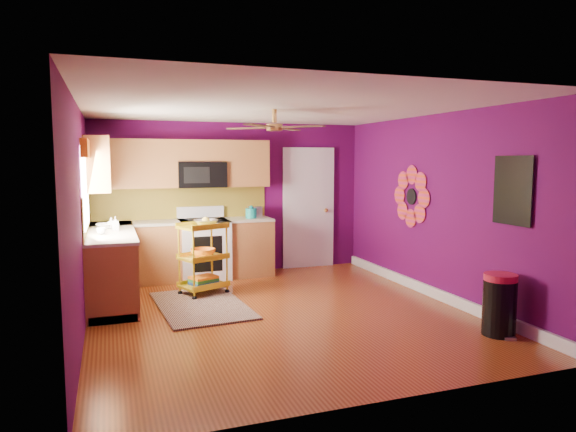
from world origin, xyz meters
name	(u,v)px	position (x,y,z in m)	size (l,w,h in m)	color
ground	(280,313)	(0.00, 0.00, 0.00)	(5.00, 5.00, 0.00)	maroon
room_envelope	(282,181)	(0.03, 0.00, 1.63)	(4.54, 5.04, 2.52)	#52094B
lower_cabinets	(155,259)	(-1.35, 1.82, 0.43)	(2.81, 2.31, 0.94)	brown
electric_range	(204,248)	(-0.55, 2.17, 0.48)	(0.76, 0.66, 1.13)	white
upper_cabinetry	(157,166)	(-1.24, 2.17, 1.80)	(2.80, 2.30, 1.26)	brown
left_window	(85,172)	(-2.22, 1.05, 1.74)	(0.08, 1.35, 1.08)	white
panel_door	(308,209)	(1.35, 2.47, 1.02)	(0.95, 0.11, 2.15)	white
right_wall_art	(452,194)	(2.23, -0.34, 1.44)	(0.04, 2.74, 1.04)	black
ceiling_fan	(274,127)	(0.00, 0.20, 2.29)	(1.01, 1.01, 0.26)	#BF8C3F
shag_rug	(201,305)	(-0.87, 0.61, 0.01)	(1.05, 1.72, 0.02)	black
rolling_cart	(204,255)	(-0.73, 1.18, 0.56)	(0.73, 0.64, 1.10)	yellow
trash_can	(499,305)	(1.98, -1.55, 0.33)	(0.46, 0.46, 0.67)	black
teal_kettle	(251,213)	(0.23, 2.16, 1.02)	(0.18, 0.18, 0.21)	teal
toaster	(255,212)	(0.31, 2.26, 1.03)	(0.22, 0.15, 0.18)	beige
soap_bottle_a	(116,223)	(-1.88, 1.35, 1.03)	(0.08, 0.09, 0.19)	#EA3F72
soap_bottle_b	(111,223)	(-1.93, 1.57, 1.02)	(0.12, 0.12, 0.15)	white
counter_dish	(106,226)	(-2.01, 1.63, 0.97)	(0.26, 0.26, 0.06)	white
counter_cup	(101,231)	(-2.06, 1.02, 0.98)	(0.11, 0.11, 0.09)	white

